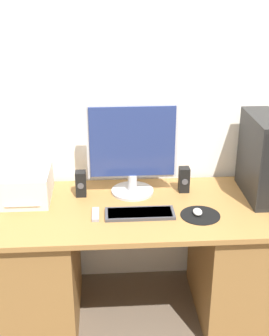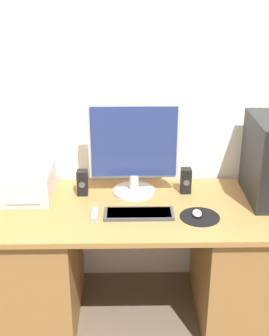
% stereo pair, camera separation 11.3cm
% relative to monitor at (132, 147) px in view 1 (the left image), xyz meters
% --- Properties ---
extents(wall_back, '(6.40, 0.05, 2.70)m').
position_rel_monitor_xyz_m(wall_back, '(0.02, 0.24, 0.32)').
color(wall_back, white).
rests_on(wall_back, ground_plane).
extents(desk, '(1.71, 0.76, 0.75)m').
position_rel_monitor_xyz_m(desk, '(0.02, -0.19, -0.65)').
color(desk, olive).
rests_on(desk, ground_plane).
extents(monitor, '(0.53, 0.25, 0.55)m').
position_rel_monitor_xyz_m(monitor, '(0.00, 0.00, 0.00)').
color(monitor, '#B7B7BC').
rests_on(monitor, desk).
extents(keyboard, '(0.38, 0.14, 0.02)m').
position_rel_monitor_xyz_m(keyboard, '(0.02, -0.29, -0.28)').
color(keyboard, '#3D3D42').
rests_on(keyboard, desk).
extents(mousepad, '(0.22, 0.22, 0.00)m').
position_rel_monitor_xyz_m(mousepad, '(0.35, -0.32, -0.29)').
color(mousepad, black).
rests_on(mousepad, desk).
extents(mouse, '(0.05, 0.07, 0.03)m').
position_rel_monitor_xyz_m(mouse, '(0.34, -0.31, -0.27)').
color(mouse, silver).
rests_on(mouse, mousepad).
extents(computer_tower, '(0.17, 0.44, 0.49)m').
position_rel_monitor_xyz_m(computer_tower, '(0.75, -0.09, -0.05)').
color(computer_tower, black).
rests_on(computer_tower, desk).
extents(printer, '(0.28, 0.35, 0.18)m').
position_rel_monitor_xyz_m(printer, '(-0.62, -0.04, -0.20)').
color(printer, beige).
rests_on(printer, desk).
extents(speaker_left, '(0.06, 0.07, 0.15)m').
position_rel_monitor_xyz_m(speaker_left, '(-0.31, -0.02, -0.21)').
color(speaker_left, black).
rests_on(speaker_left, desk).
extents(speaker_right, '(0.06, 0.07, 0.15)m').
position_rel_monitor_xyz_m(speaker_right, '(0.31, -0.01, -0.21)').
color(speaker_right, black).
rests_on(speaker_right, desk).
extents(remote_control, '(0.04, 0.14, 0.02)m').
position_rel_monitor_xyz_m(remote_control, '(-0.22, -0.28, -0.28)').
color(remote_control, gray).
rests_on(remote_control, desk).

